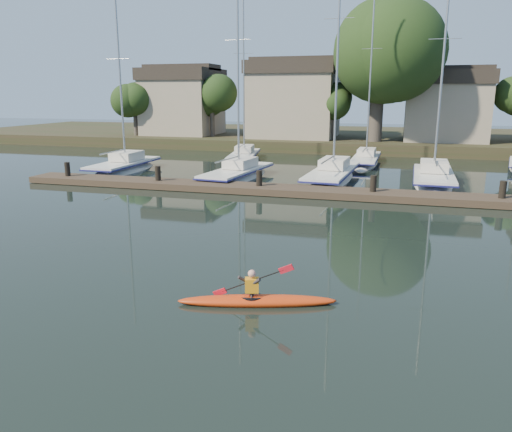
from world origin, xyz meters
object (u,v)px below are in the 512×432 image
(sailboat_3, at_px, (432,187))
(sailboat_5, at_px, (244,162))
(sailboat_2, at_px, (332,184))
(sailboat_6, at_px, (365,166))
(sailboat_1, at_px, (237,182))
(sailboat_0, at_px, (124,174))
(kayak, at_px, (256,299))
(dock, at_px, (314,192))

(sailboat_3, height_order, sailboat_5, sailboat_5)
(sailboat_2, xyz_separation_m, sailboat_6, (1.47, 8.27, 0.04))
(sailboat_1, distance_m, sailboat_5, 8.99)
(sailboat_3, distance_m, sailboat_6, 9.09)
(sailboat_1, relative_size, sailboat_2, 0.88)
(sailboat_0, xyz_separation_m, sailboat_3, (20.19, 0.59, 0.00))
(sailboat_0, distance_m, sailboat_1, 8.51)
(sailboat_1, bearing_deg, kayak, -64.06)
(sailboat_2, height_order, sailboat_6, sailboat_2)
(sailboat_6, bearing_deg, sailboat_2, -99.01)
(sailboat_1, bearing_deg, sailboat_6, 58.72)
(sailboat_1, bearing_deg, sailboat_0, -179.18)
(sailboat_0, bearing_deg, kayak, -52.10)
(sailboat_0, bearing_deg, dock, -18.88)
(dock, xyz_separation_m, sailboat_5, (-7.78, 12.58, -0.38))
(kayak, relative_size, sailboat_6, 0.28)
(sailboat_1, bearing_deg, sailboat_5, 111.22)
(sailboat_2, relative_size, sailboat_3, 1.14)
(sailboat_6, bearing_deg, dock, -96.54)
(sailboat_0, xyz_separation_m, sailboat_2, (14.27, 0.25, 0.01))
(sailboat_1, bearing_deg, sailboat_2, 17.21)
(kayak, relative_size, sailboat_0, 0.31)
(sailboat_3, distance_m, sailboat_5, 15.77)
(kayak, height_order, sailboat_6, sailboat_6)
(dock, relative_size, sailboat_6, 2.36)
(sailboat_0, xyz_separation_m, sailboat_6, (15.74, 8.52, 0.05))
(sailboat_3, bearing_deg, kayak, -103.73)
(sailboat_3, bearing_deg, sailboat_0, -176.79)
(kayak, height_order, sailboat_3, sailboat_3)
(sailboat_0, relative_size, sailboat_6, 0.90)
(sailboat_0, relative_size, sailboat_3, 0.91)
(sailboat_1, xyz_separation_m, sailboat_5, (-2.28, 8.70, 0.02))
(sailboat_1, distance_m, sailboat_2, 5.90)
(sailboat_3, relative_size, sailboat_6, 0.99)
(sailboat_2, bearing_deg, dock, -90.12)
(kayak, relative_size, sailboat_1, 0.28)
(dock, distance_m, sailboat_0, 14.76)
(sailboat_1, height_order, sailboat_5, sailboat_1)
(sailboat_1, xyz_separation_m, sailboat_3, (11.72, 1.44, -0.02))
(dock, bearing_deg, sailboat_6, 82.41)
(kayak, distance_m, sailboat_1, 19.21)
(sailboat_1, distance_m, sailboat_6, 11.86)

